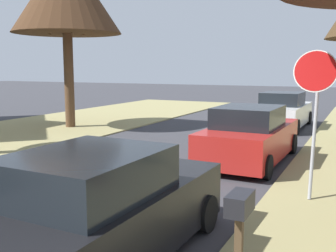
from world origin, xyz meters
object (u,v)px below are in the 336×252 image
object	(u,v)px
parked_sedan_red	(250,136)
parked_sedan_white	(283,111)
stop_sign_far	(315,93)
parked_sedan_black	(97,213)
curbside_mailbox	(239,217)

from	to	relation	value
parked_sedan_red	parked_sedan_white	distance (m)	7.07
stop_sign_far	parked_sedan_white	size ratio (longest dim) A/B	0.66
parked_sedan_red	stop_sign_far	bearing A→B (deg)	-55.43
parked_sedan_black	curbside_mailbox	distance (m)	2.01
parked_sedan_white	curbside_mailbox	distance (m)	14.18
parked_sedan_red	curbside_mailbox	distance (m)	7.18
stop_sign_far	parked_sedan_black	distance (m)	4.75
stop_sign_far	parked_sedan_red	xyz separation A→B (m)	(-1.96, 2.84, -1.43)
parked_sedan_black	parked_sedan_white	world-z (taller)	same
parked_sedan_black	parked_sedan_red	world-z (taller)	same
parked_sedan_red	parked_sedan_white	size ratio (longest dim) A/B	1.00
parked_sedan_red	curbside_mailbox	world-z (taller)	parked_sedan_red
stop_sign_far	parked_sedan_white	xyz separation A→B (m)	(-2.33, 9.90, -1.43)
parked_sedan_red	parked_sedan_black	bearing A→B (deg)	-92.27
parked_sedan_black	parked_sedan_red	size ratio (longest dim) A/B	1.00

